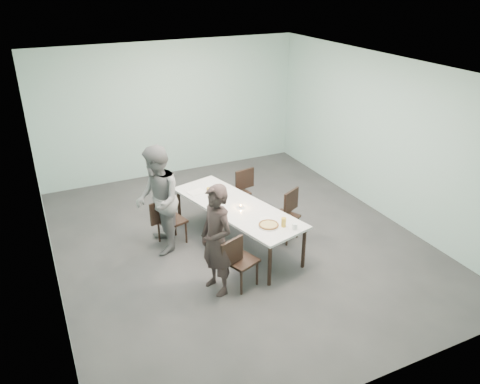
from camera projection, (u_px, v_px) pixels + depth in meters
name	position (u px, v px, depth m)	size (l,w,h in m)	color
ground	(238.00, 241.00, 8.27)	(7.00, 7.00, 0.00)	#333335
room_shell	(237.00, 131.00, 7.40)	(6.02, 7.02, 3.01)	#9CC4BD
table	(237.00, 209.00, 7.88)	(1.53, 2.74, 0.75)	white
chair_near_left	(237.00, 259.00, 6.86)	(0.65, 0.54, 0.87)	black
chair_far_left	(167.00, 218.00, 7.97)	(0.65, 0.51, 0.87)	black
chair_near_right	(287.00, 212.00, 8.20)	(0.65, 0.56, 0.87)	black
chair_far_right	(240.00, 188.00, 9.08)	(0.64, 0.49, 0.87)	black
diner_near	(216.00, 240.00, 6.66)	(0.62, 0.41, 1.70)	black
diner_far	(158.00, 200.00, 7.65)	(0.90, 0.70, 1.85)	slate
pizza	(269.00, 225.00, 7.23)	(0.34, 0.34, 0.04)	white
side_plate	(265.00, 219.00, 7.42)	(0.18, 0.18, 0.01)	white
beer_glass	(284.00, 222.00, 7.19)	(0.08, 0.08, 0.15)	gold
water_tumbler	(295.00, 226.00, 7.13)	(0.08, 0.08, 0.09)	silver
tealight	(241.00, 207.00, 7.79)	(0.06, 0.06, 0.05)	silver
amber_tumbler	(208.00, 190.00, 8.33)	(0.07, 0.07, 0.08)	gold
menu	(196.00, 192.00, 8.34)	(0.30, 0.22, 0.01)	silver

